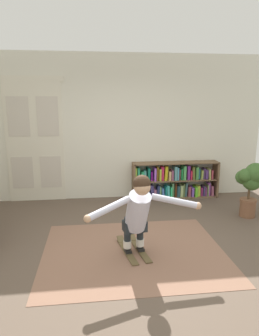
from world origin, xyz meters
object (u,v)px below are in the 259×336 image
skis_pair (133,249)px  potted_plant (251,183)px  person_skier (138,210)px  bookshelf (174,182)px

skis_pair → potted_plant: bearing=24.8°
person_skier → skis_pair: bearing=100.7°
skis_pair → person_skier: 0.66m
bookshelf → person_skier: person_skier is taller
bookshelf → person_skier: 2.68m
potted_plant → skis_pair: 2.47m
bookshelf → potted_plant: bearing=-50.0°
bookshelf → skis_pair: (-1.16, -2.21, -0.31)m
bookshelf → skis_pair: bearing=-117.8°
bookshelf → person_skier: (-1.13, -2.41, 0.32)m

